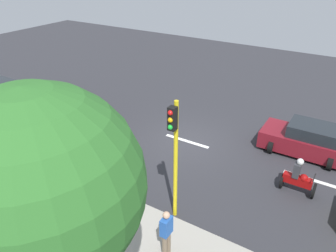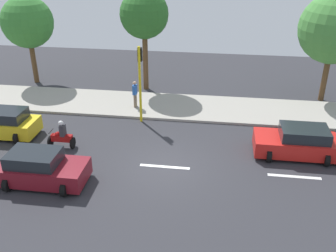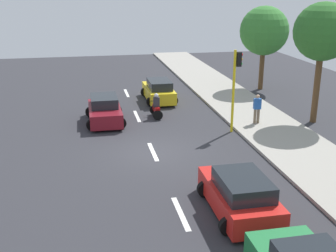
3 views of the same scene
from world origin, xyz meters
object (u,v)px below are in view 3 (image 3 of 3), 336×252
(motorcycle, at_px, (156,107))
(pedestrian_near_signal, at_px, (257,108))
(car_yellow_cab, at_px, (159,91))
(street_tree_north, at_px, (323,32))
(car_maroon, at_px, (105,111))
(traffic_light_corner, at_px, (236,79))
(car_red, at_px, (240,195))
(street_tree_center, at_px, (264,31))

(motorcycle, xyz_separation_m, pedestrian_near_signal, (5.36, -2.70, 0.42))
(car_yellow_cab, height_order, street_tree_north, street_tree_north)
(car_yellow_cab, distance_m, pedestrian_near_signal, 7.91)
(car_maroon, xyz_separation_m, traffic_light_corner, (6.84, -3.10, 2.22))
(pedestrian_near_signal, bearing_deg, car_yellow_cab, 124.82)
(car_maroon, xyz_separation_m, pedestrian_near_signal, (8.48, -2.37, 0.35))
(car_red, height_order, car_maroon, same)
(car_yellow_cab, bearing_deg, traffic_light_corner, -68.29)
(car_red, height_order, street_tree_center, street_tree_center)
(car_maroon, bearing_deg, car_yellow_cab, 46.10)
(pedestrian_near_signal, xyz_separation_m, traffic_light_corner, (-1.64, -0.73, 1.87))
(car_red, distance_m, traffic_light_corner, 9.20)
(car_maroon, height_order, motorcycle, motorcycle)
(car_maroon, bearing_deg, car_red, -70.80)
(motorcycle, relative_size, street_tree_center, 0.24)
(car_red, distance_m, car_yellow_cab, 15.69)
(car_red, bearing_deg, car_yellow_cab, 90.25)
(traffic_light_corner, height_order, street_tree_north, street_tree_north)
(traffic_light_corner, distance_m, street_tree_center, 10.76)
(car_yellow_cab, bearing_deg, motorcycle, -102.57)
(street_tree_center, distance_m, street_tree_north, 8.46)
(car_maroon, xyz_separation_m, street_tree_north, (12.06, -2.37, 4.49))
(car_yellow_cab, xyz_separation_m, street_tree_north, (8.09, -6.49, 4.49))
(car_red, height_order, motorcycle, motorcycle)
(pedestrian_near_signal, bearing_deg, car_red, -115.80)
(pedestrian_near_signal, xyz_separation_m, street_tree_center, (3.82, 8.42, 3.36))
(pedestrian_near_signal, xyz_separation_m, street_tree_north, (3.58, 0.00, 4.14))
(car_yellow_cab, distance_m, traffic_light_corner, 8.08)
(car_red, relative_size, traffic_light_corner, 0.90)
(street_tree_center, xyz_separation_m, street_tree_north, (-0.24, -8.42, 0.78))
(traffic_light_corner, bearing_deg, car_maroon, 155.62)
(pedestrian_near_signal, distance_m, street_tree_north, 5.47)
(pedestrian_near_signal, relative_size, street_tree_center, 0.27)
(car_maroon, relative_size, street_tree_north, 0.57)
(car_maroon, height_order, traffic_light_corner, traffic_light_corner)
(car_yellow_cab, bearing_deg, pedestrian_near_signal, -55.18)
(motorcycle, xyz_separation_m, street_tree_north, (8.94, -2.70, 4.56))
(traffic_light_corner, bearing_deg, motorcycle, 137.37)
(traffic_light_corner, bearing_deg, street_tree_north, 7.93)
(car_maroon, xyz_separation_m, street_tree_center, (12.30, 6.05, 3.71))
(car_maroon, height_order, street_tree_center, street_tree_center)
(motorcycle, bearing_deg, car_maroon, -174.03)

